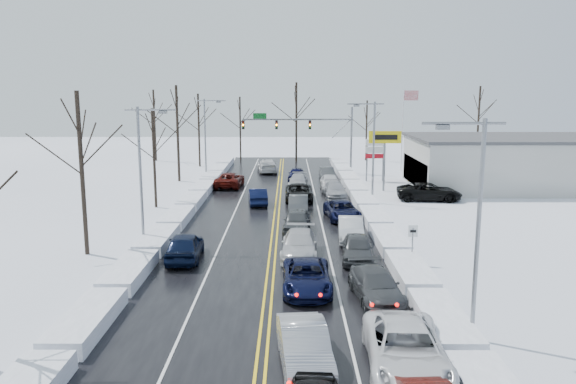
{
  "coord_description": "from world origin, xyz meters",
  "views": [
    {
      "loc": [
        1.05,
        -39.49,
        10.09
      ],
      "look_at": [
        0.94,
        1.74,
        2.5
      ],
      "focal_mm": 35.0,
      "sensor_mm": 36.0,
      "label": 1
    }
  ],
  "objects_px": {
    "tires_plus_sign": "(385,141)",
    "dealership_building": "(511,162)",
    "traffic_signal_mast": "(309,128)",
    "flagpole": "(404,123)",
    "oncoming_car_0": "(258,204)"
  },
  "relations": [
    {
      "from": "dealership_building",
      "to": "oncoming_car_0",
      "type": "height_order",
      "value": "dealership_building"
    },
    {
      "from": "flagpole",
      "to": "dealership_building",
      "type": "height_order",
      "value": "flagpole"
    },
    {
      "from": "traffic_signal_mast",
      "to": "oncoming_car_0",
      "type": "distance_m",
      "value": 20.18
    },
    {
      "from": "tires_plus_sign",
      "to": "dealership_building",
      "type": "relative_size",
      "value": 0.29
    },
    {
      "from": "flagpole",
      "to": "dealership_building",
      "type": "bearing_deg",
      "value": -53.73
    },
    {
      "from": "tires_plus_sign",
      "to": "dealership_building",
      "type": "xyz_separation_m",
      "value": [
        13.48,
        2.01,
        -2.34
      ]
    },
    {
      "from": "dealership_building",
      "to": "oncoming_car_0",
      "type": "xyz_separation_m",
      "value": [
        -25.74,
        -8.72,
        -2.66
      ]
    },
    {
      "from": "flagpole",
      "to": "tires_plus_sign",
      "type": "bearing_deg",
      "value": -108.44
    },
    {
      "from": "flagpole",
      "to": "oncoming_car_0",
      "type": "height_order",
      "value": "flagpole"
    },
    {
      "from": "traffic_signal_mast",
      "to": "dealership_building",
      "type": "height_order",
      "value": "traffic_signal_mast"
    },
    {
      "from": "traffic_signal_mast",
      "to": "flagpole",
      "type": "height_order",
      "value": "flagpole"
    },
    {
      "from": "tires_plus_sign",
      "to": "oncoming_car_0",
      "type": "distance_m",
      "value": 14.85
    },
    {
      "from": "dealership_building",
      "to": "oncoming_car_0",
      "type": "distance_m",
      "value": 27.31
    },
    {
      "from": "traffic_signal_mast",
      "to": "tires_plus_sign",
      "type": "relative_size",
      "value": 2.21
    },
    {
      "from": "flagpole",
      "to": "dealership_building",
      "type": "relative_size",
      "value": 0.49
    }
  ]
}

